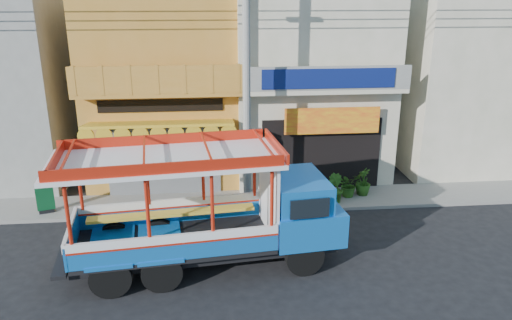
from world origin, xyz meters
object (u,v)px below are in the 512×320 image
Objects in this scene: green_sign at (46,202)px; potted_plant_c at (363,182)px; utility_pole at (251,70)px; potted_plant_b at (335,188)px; songthaew_truck at (224,208)px; potted_plant_a at (349,185)px.

green_sign is 11.53m from potted_plant_c.
utility_pole is 5.38m from potted_plant_b.
potted_plant_b is (4.17, 3.77, -1.10)m from songthaew_truck.
green_sign is at bearing 160.53° from potted_plant_a.
potted_plant_b is at bearing 4.76° from utility_pole.
utility_pole is 30.12× the size of potted_plant_a.
potted_plant_a is 0.59m from potted_plant_c.
potted_plant_a is at bearing -77.30° from potted_plant_c.
potted_plant_b is 1.02× the size of potted_plant_c.
potted_plant_a is at bearing 10.95° from utility_pole.
potted_plant_a is at bearing 41.42° from songthaew_truck.
potted_plant_c is at bearing -101.57° from potted_plant_b.
potted_plant_b is 1.35m from potted_plant_c.
potted_plant_b is (10.30, -0.06, 0.14)m from green_sign.
potted_plant_b is at bearing 42.16° from songthaew_truck.
songthaew_truck is 7.74× the size of potted_plant_c.
potted_plant_a is (10.93, 0.41, 0.08)m from green_sign.
potted_plant_c is (5.38, 4.35, -1.11)m from songthaew_truck.
songthaew_truck is at bearing -49.04° from potted_plant_c.
green_sign is 10.30m from potted_plant_b.
songthaew_truck reaches higher than potted_plant_a.
potted_plant_c is at bearing 2.59° from green_sign.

